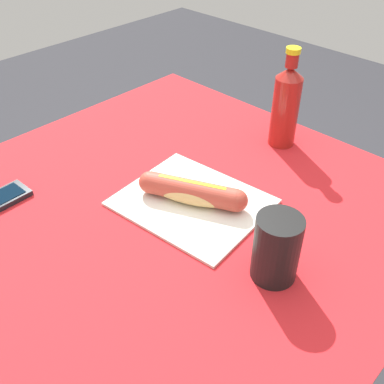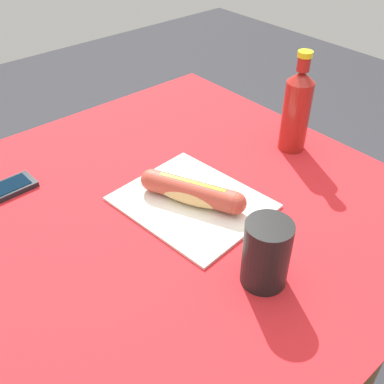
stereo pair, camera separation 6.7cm
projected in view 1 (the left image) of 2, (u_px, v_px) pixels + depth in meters
dining_table at (179, 254)px, 1.03m from camera, size 0.96×0.91×0.78m
paper_wrapper at (192, 202)px, 0.93m from camera, size 0.31×0.27×0.01m
hot_dog at (192, 192)px, 0.91m from camera, size 0.22×0.12×0.05m
soda_bottle at (286, 105)px, 1.06m from camera, size 0.06×0.06×0.24m
drinking_cup at (276, 248)px, 0.74m from camera, size 0.08×0.08×0.12m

